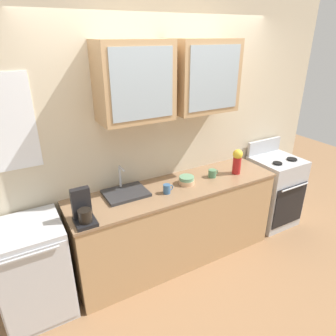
{
  "coord_description": "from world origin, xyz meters",
  "views": [
    {
      "loc": [
        -1.42,
        -2.33,
        2.32
      ],
      "look_at": [
        -0.1,
        0.0,
        1.13
      ],
      "focal_mm": 32.25,
      "sensor_mm": 36.0,
      "label": 1
    }
  ],
  "objects_px": {
    "sink_faucet": "(126,192)",
    "cup_near_bowls": "(212,173)",
    "stove_range": "(273,191)",
    "vase": "(237,160)",
    "dishwasher": "(34,271)",
    "bowl_stack": "(187,180)",
    "cup_near_sink": "(167,189)",
    "coffee_maker": "(83,210)"
  },
  "relations": [
    {
      "from": "stove_range",
      "to": "cup_near_bowls",
      "type": "height_order",
      "value": "stove_range"
    },
    {
      "from": "stove_range",
      "to": "dishwasher",
      "type": "relative_size",
      "value": 1.2
    },
    {
      "from": "vase",
      "to": "cup_near_sink",
      "type": "xyz_separation_m",
      "value": [
        -0.89,
        -0.02,
        -0.11
      ]
    },
    {
      "from": "bowl_stack",
      "to": "stove_range",
      "type": "bearing_deg",
      "value": 0.2
    },
    {
      "from": "bowl_stack",
      "to": "cup_near_sink",
      "type": "height_order",
      "value": "cup_near_sink"
    },
    {
      "from": "bowl_stack",
      "to": "cup_near_sink",
      "type": "relative_size",
      "value": 1.52
    },
    {
      "from": "sink_faucet",
      "to": "vase",
      "type": "xyz_separation_m",
      "value": [
        1.25,
        -0.16,
        0.13
      ]
    },
    {
      "from": "sink_faucet",
      "to": "cup_near_bowls",
      "type": "height_order",
      "value": "sink_faucet"
    },
    {
      "from": "cup_near_sink",
      "to": "vase",
      "type": "bearing_deg",
      "value": 1.15
    },
    {
      "from": "stove_range",
      "to": "coffee_maker",
      "type": "relative_size",
      "value": 3.72
    },
    {
      "from": "cup_near_bowls",
      "to": "stove_range",
      "type": "bearing_deg",
      "value": 0.06
    },
    {
      "from": "dishwasher",
      "to": "bowl_stack",
      "type": "bearing_deg",
      "value": -0.02
    },
    {
      "from": "stove_range",
      "to": "cup_near_sink",
      "type": "height_order",
      "value": "stove_range"
    },
    {
      "from": "sink_faucet",
      "to": "cup_near_bowls",
      "type": "relative_size",
      "value": 3.42
    },
    {
      "from": "vase",
      "to": "coffee_maker",
      "type": "distance_m",
      "value": 1.73
    },
    {
      "from": "sink_faucet",
      "to": "dishwasher",
      "type": "xyz_separation_m",
      "value": [
        -0.92,
        -0.11,
        -0.47
      ]
    },
    {
      "from": "stove_range",
      "to": "cup_near_bowls",
      "type": "distance_m",
      "value": 1.13
    },
    {
      "from": "cup_near_sink",
      "to": "coffee_maker",
      "type": "xyz_separation_m",
      "value": [
        -0.84,
        -0.09,
        0.06
      ]
    },
    {
      "from": "dishwasher",
      "to": "cup_near_sink",
      "type": "bearing_deg",
      "value": -3.11
    },
    {
      "from": "bowl_stack",
      "to": "cup_near_sink",
      "type": "xyz_separation_m",
      "value": [
        -0.27,
        -0.07,
        0.01
      ]
    },
    {
      "from": "sink_faucet",
      "to": "cup_near_bowls",
      "type": "distance_m",
      "value": 0.97
    },
    {
      "from": "cup_near_sink",
      "to": "dishwasher",
      "type": "distance_m",
      "value": 1.38
    },
    {
      "from": "cup_near_sink",
      "to": "coffee_maker",
      "type": "height_order",
      "value": "coffee_maker"
    },
    {
      "from": "stove_range",
      "to": "vase",
      "type": "xyz_separation_m",
      "value": [
        -0.73,
        -0.06,
        0.6
      ]
    },
    {
      "from": "sink_faucet",
      "to": "coffee_maker",
      "type": "bearing_deg",
      "value": -150.97
    },
    {
      "from": "bowl_stack",
      "to": "coffee_maker",
      "type": "relative_size",
      "value": 0.56
    },
    {
      "from": "sink_faucet",
      "to": "bowl_stack",
      "type": "bearing_deg",
      "value": -9.49
    },
    {
      "from": "bowl_stack",
      "to": "coffee_maker",
      "type": "bearing_deg",
      "value": -171.96
    },
    {
      "from": "bowl_stack",
      "to": "dishwasher",
      "type": "height_order",
      "value": "bowl_stack"
    },
    {
      "from": "sink_faucet",
      "to": "dishwasher",
      "type": "height_order",
      "value": "sink_faucet"
    },
    {
      "from": "sink_faucet",
      "to": "bowl_stack",
      "type": "xyz_separation_m",
      "value": [
        0.64,
        -0.11,
        0.02
      ]
    },
    {
      "from": "cup_near_bowls",
      "to": "dishwasher",
      "type": "distance_m",
      "value": 1.96
    },
    {
      "from": "coffee_maker",
      "to": "cup_near_sink",
      "type": "bearing_deg",
      "value": 5.97
    },
    {
      "from": "bowl_stack",
      "to": "dishwasher",
      "type": "bearing_deg",
      "value": 179.98
    },
    {
      "from": "stove_range",
      "to": "vase",
      "type": "height_order",
      "value": "vase"
    },
    {
      "from": "cup_near_sink",
      "to": "cup_near_bowls",
      "type": "height_order",
      "value": "cup_near_sink"
    },
    {
      "from": "cup_near_bowls",
      "to": "coffee_maker",
      "type": "bearing_deg",
      "value": -173.65
    },
    {
      "from": "stove_range",
      "to": "sink_faucet",
      "type": "distance_m",
      "value": 2.04
    },
    {
      "from": "bowl_stack",
      "to": "coffee_maker",
      "type": "distance_m",
      "value": 1.12
    },
    {
      "from": "sink_faucet",
      "to": "stove_range",
      "type": "bearing_deg",
      "value": -2.92
    },
    {
      "from": "vase",
      "to": "cup_near_bowls",
      "type": "height_order",
      "value": "vase"
    },
    {
      "from": "stove_range",
      "to": "sink_faucet",
      "type": "height_order",
      "value": "sink_faucet"
    }
  ]
}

